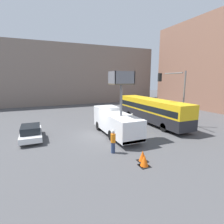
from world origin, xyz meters
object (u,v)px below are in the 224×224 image
object	(u,v)px
road_worker_near_truck	(113,141)
city_bus	(151,109)
traffic_cone_far_side	(143,156)
parked_car_curbside	(31,132)
traffic_cone_mid_road	(144,161)
road_worker_directing	(132,121)
traffic_cone_near_truck	(144,161)
utility_truck	(116,121)
traffic_light_pole	(176,90)

from	to	relation	value
road_worker_near_truck	city_bus	bearing A→B (deg)	-86.89
traffic_cone_far_side	parked_car_curbside	world-z (taller)	parked_car_curbside
city_bus	traffic_cone_far_side	xyz separation A→B (m)	(-7.01, -8.84, -1.45)
city_bus	traffic_cone_far_side	bearing A→B (deg)	150.16
parked_car_curbside	traffic_cone_mid_road	bearing A→B (deg)	-50.96
road_worker_near_truck	road_worker_directing	bearing A→B (deg)	-77.45
traffic_cone_near_truck	traffic_cone_mid_road	bearing A→B (deg)	97.80
utility_truck	city_bus	world-z (taller)	utility_truck
utility_truck	city_bus	bearing A→B (deg)	24.53
road_worker_directing	traffic_cone_far_side	distance (m)	7.98
utility_truck	road_worker_near_truck	distance (m)	4.32
traffic_cone_mid_road	parked_car_curbside	bearing A→B (deg)	129.04
traffic_light_pole	parked_car_curbside	bearing A→B (deg)	173.52
traffic_cone_far_side	road_worker_near_truck	bearing A→B (deg)	122.02
utility_truck	parked_car_curbside	xyz separation A→B (m)	(-7.80, 2.00, -0.79)
road_worker_near_truck	traffic_cone_near_truck	bearing A→B (deg)	164.51
utility_truck	traffic_cone_far_side	size ratio (longest dim) A/B	9.60
traffic_cone_mid_road	parked_car_curbside	distance (m)	10.94
road_worker_near_truck	road_worker_directing	world-z (taller)	road_worker_near_truck
city_bus	road_worker_near_truck	xyz separation A→B (m)	(-8.32, -6.74, -0.88)
traffic_cone_near_truck	traffic_cone_far_side	xyz separation A→B (m)	(0.29, 0.66, -0.01)
utility_truck	traffic_cone_near_truck	xyz separation A→B (m)	(-0.90, -6.58, -1.13)
utility_truck	traffic_light_pole	xyz separation A→B (m)	(7.73, 0.23, 2.90)
traffic_light_pole	road_worker_near_truck	xyz separation A→B (m)	(-9.66, -4.06, -3.47)
city_bus	traffic_cone_near_truck	distance (m)	12.06
utility_truck	traffic_cone_mid_road	world-z (taller)	utility_truck
traffic_light_pole	road_worker_directing	bearing A→B (deg)	167.67
road_worker_directing	traffic_cone_mid_road	world-z (taller)	road_worker_directing
road_worker_directing	traffic_cone_far_side	size ratio (longest dim) A/B	2.36
road_worker_near_truck	utility_truck	bearing A→B (deg)	-62.66
traffic_cone_near_truck	traffic_cone_mid_road	distance (m)	0.11
utility_truck	city_bus	size ratio (longest dim) A/B	0.60
utility_truck	road_worker_directing	bearing A→B (deg)	26.88
traffic_light_pole	utility_truck	bearing A→B (deg)	-178.26
road_worker_near_truck	traffic_cone_mid_road	world-z (taller)	road_worker_near_truck
traffic_cone_near_truck	traffic_cone_far_side	distance (m)	0.72
road_worker_near_truck	traffic_light_pole	bearing A→B (deg)	-103.12
city_bus	traffic_cone_mid_road	world-z (taller)	city_bus
road_worker_near_truck	traffic_cone_near_truck	xyz separation A→B (m)	(1.03, -2.76, -0.56)
road_worker_near_truck	traffic_cone_far_side	world-z (taller)	road_worker_near_truck
utility_truck	traffic_cone_near_truck	size ratio (longest dim) A/B	9.42
road_worker_directing	city_bus	bearing A→B (deg)	68.22
road_worker_near_truck	parked_car_curbside	bearing A→B (deg)	9.37
traffic_cone_far_side	road_worker_directing	bearing A→B (deg)	65.76
road_worker_directing	road_worker_near_truck	bearing A→B (deg)	-86.15
utility_truck	road_worker_directing	world-z (taller)	utility_truck
city_bus	traffic_cone_far_side	world-z (taller)	city_bus
traffic_cone_far_side	traffic_light_pole	bearing A→B (deg)	36.38
traffic_light_pole	traffic_cone_near_truck	bearing A→B (deg)	-141.73
traffic_cone_mid_road	utility_truck	bearing A→B (deg)	81.98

